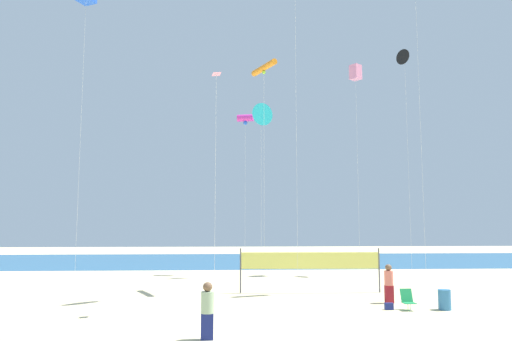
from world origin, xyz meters
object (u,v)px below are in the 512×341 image
kite_magenta_tube (245,119)px  kite_black_delta (405,58)px  kite_orange_tube (264,68)px  kite_cyan_delta (261,115)px  beachgoer_coral_shirt (389,282)px  trash_barrel (445,300)px  beach_handbag (389,306)px  kite_pink_box (356,73)px  kite_pink_diamond (216,84)px  volleyball_net (310,262)px  beachgoer_sage_shirt (207,309)px  folding_beach_chair (408,299)px

kite_magenta_tube → kite_black_delta: kite_black_delta is taller
kite_orange_tube → kite_cyan_delta: size_ratio=1.05×
beachgoer_coral_shirt → kite_cyan_delta: size_ratio=0.14×
trash_barrel → kite_black_delta: kite_black_delta is taller
beach_handbag → kite_pink_box: bearing=79.5°
kite_cyan_delta → kite_pink_diamond: bearing=-102.1°
kite_magenta_tube → kite_pink_diamond: 15.49m
kite_pink_diamond → kite_magenta_tube: bearing=83.4°
volleyball_net → kite_pink_box: kite_pink_box is taller
trash_barrel → beach_handbag: 2.46m
beachgoer_sage_shirt → kite_cyan_delta: 21.55m
volleyball_net → kite_magenta_tube: 14.56m
volleyball_net → kite_cyan_delta: 13.19m
folding_beach_chair → kite_pink_diamond: (-8.49, -0.07, 9.55)m
kite_black_delta → beachgoer_sage_shirt: bearing=-126.4°
folding_beach_chair → beachgoer_sage_shirt: bearing=-106.9°
beachgoer_sage_shirt → beach_handbag: bearing=-15.5°
beachgoer_coral_shirt → folding_beach_chair: 1.88m
beach_handbag → kite_magenta_tube: (-5.89, 15.15, 11.66)m
kite_magenta_tube → kite_cyan_delta: bearing=-56.4°
trash_barrel → kite_cyan_delta: 19.11m
trash_barrel → kite_black_delta: bearing=74.1°
trash_barrel → kite_pink_diamond: (-10.11, 0.02, 9.58)m
volleyball_net → kite_pink_diamond: bearing=-133.2°
volleyball_net → kite_cyan_delta: size_ratio=0.61×
kite_orange_tube → kite_black_delta: bearing=34.1°
beachgoer_coral_shirt → trash_barrel: size_ratio=2.08×
kite_pink_diamond → kite_pink_box: kite_pink_box is taller
trash_barrel → volleyball_net: bearing=132.9°
beachgoer_coral_shirt → kite_black_delta: size_ratio=0.11×
kite_pink_box → folding_beach_chair: bearing=-97.4°
beachgoer_coral_shirt → kite_pink_diamond: bearing=153.1°
kite_pink_diamond → kite_cyan_delta: size_ratio=0.84×
beachgoer_coral_shirt → beachgoer_sage_shirt: beachgoer_sage_shirt is taller
kite_pink_diamond → kite_black_delta: 21.40m
trash_barrel → beach_handbag: trash_barrel is taller
beachgoer_coral_shirt → trash_barrel: 2.69m
beach_handbag → kite_orange_tube: size_ratio=0.03×
kite_pink_box → kite_magenta_tube: bearing=177.2°
trash_barrel → kite_pink_diamond: bearing=179.9°
folding_beach_chair → kite_black_delta: 22.45m
kite_orange_tube → trash_barrel: bearing=-41.8°
kite_black_delta → trash_barrel: bearing=-105.9°
folding_beach_chair → kite_orange_tube: kite_orange_tube is taller
beachgoer_sage_shirt → folding_beach_chair: beachgoer_sage_shirt is taller
kite_magenta_tube → kite_orange_tube: (0.85, -8.62, 1.18)m
folding_beach_chair → kite_black_delta: size_ratio=0.05×
beach_handbag → folding_beach_chair: bearing=-4.5°
kite_magenta_tube → folding_beach_chair: bearing=-66.2°
folding_beach_chair → beach_handbag: bearing=-141.2°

